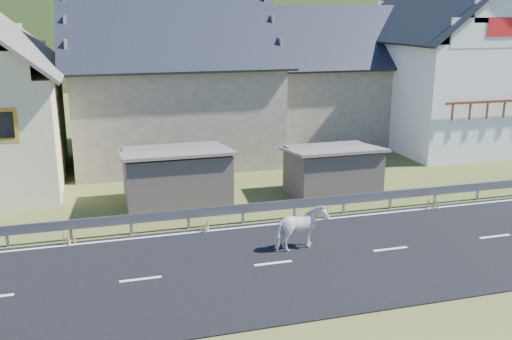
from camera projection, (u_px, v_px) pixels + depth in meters
name	position (u px, v px, depth m)	size (l,w,h in m)	color
ground	(273.00, 265.00, 17.47)	(160.00, 160.00, 0.00)	#34451A
road	(273.00, 264.00, 17.46)	(60.00, 7.00, 0.04)	black
lane_markings	(273.00, 263.00, 17.46)	(60.00, 6.60, 0.01)	silver
guardrail	(243.00, 209.00, 20.74)	(28.10, 0.09, 0.75)	#93969B
shed_left	(176.00, 178.00, 22.68)	(4.30, 3.30, 2.40)	brown
shed_right	(332.00, 172.00, 23.96)	(3.80, 2.90, 2.20)	brown
house_stone_a	(170.00, 69.00, 29.90)	(10.80, 9.80, 8.90)	#9E927D
house_stone_b	(331.00, 69.00, 34.50)	(9.80, 8.80, 8.10)	#9E927D
house_white	(447.00, 56.00, 33.08)	(8.80, 10.80, 9.70)	white
mountain	(125.00, 99.00, 191.08)	(440.00, 280.00, 260.00)	#233713
horse	(300.00, 228.00, 18.31)	(1.72, 0.78, 1.45)	white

